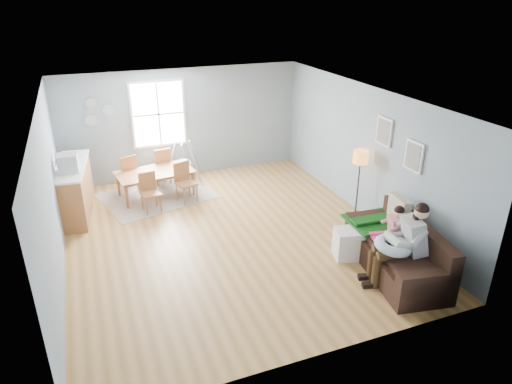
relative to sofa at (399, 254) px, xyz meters
name	(u,v)px	position (x,y,z in m)	size (l,w,h in m)	color
room	(224,114)	(-2.32, 2.21, 2.10)	(8.40, 9.40, 3.90)	#A6763B
window	(158,114)	(-2.92, 5.67, 1.33)	(1.32, 0.08, 1.62)	white
pictures	(398,143)	(0.64, 1.16, 1.53)	(0.05, 1.34, 0.74)	white
wall_plates	(97,112)	(-4.33, 5.68, 1.51)	(0.67, 0.02, 0.66)	#8CA1A8
sofa	(399,254)	(0.00, 0.00, 0.00)	(1.33, 2.35, 0.90)	black
green_throw	(377,221)	(0.05, 0.74, 0.25)	(1.01, 0.86, 0.04)	#14571B
beige_pillow	(399,211)	(0.33, 0.53, 0.50)	(0.15, 0.54, 0.54)	tan
father	(403,241)	(-0.19, -0.28, 0.44)	(1.05, 0.64, 1.42)	#979799
nursing_pillow	(393,246)	(-0.36, -0.26, 0.38)	(0.60, 0.60, 0.16)	#CBE1FE
infant	(393,239)	(-0.35, -0.22, 0.48)	(0.16, 0.41, 0.15)	silver
toddler	(391,226)	(-0.04, 0.22, 0.44)	(0.60, 0.38, 0.89)	silver
floor_lamp	(360,163)	(0.40, 1.94, 0.92)	(0.30, 0.30, 1.50)	black
storage_cube	(348,244)	(-0.56, 0.67, -0.05)	(0.58, 0.54, 0.54)	white
rug	(158,196)	(-3.28, 4.56, -0.31)	(2.39, 1.82, 0.01)	#A19A93
dining_table	(156,184)	(-3.28, 4.56, -0.02)	(1.72, 0.96, 0.60)	#925B30
chair_sw	(149,190)	(-3.54, 3.88, 0.16)	(0.44, 0.44, 0.86)	#915C32
chair_se	(184,179)	(-2.72, 4.10, 0.20)	(0.51, 0.51, 0.91)	#915C32
chair_nw	(128,171)	(-3.84, 5.02, 0.21)	(0.53, 0.53, 0.92)	#915C32
chair_ne	(162,164)	(-3.02, 5.24, 0.21)	(0.49, 0.49, 0.93)	#915C32
counter	(75,189)	(-5.02, 4.29, 0.24)	(0.81, 2.03, 1.10)	#925B30
monitor	(68,163)	(-5.05, 3.92, 0.96)	(0.40, 0.38, 0.35)	#B3B3B8
baby_swing	(184,163)	(-2.47, 5.31, 0.12)	(1.21, 1.22, 0.99)	#B3B3B8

